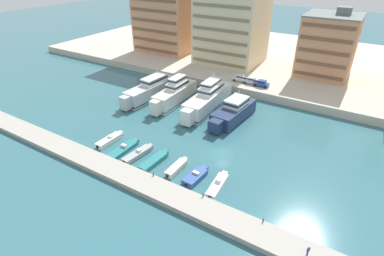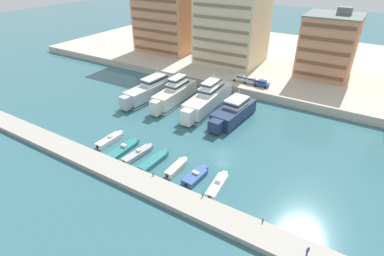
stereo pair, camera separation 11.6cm
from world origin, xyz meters
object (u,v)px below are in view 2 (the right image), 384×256
object	(u,v)px
yacht_white_mid_left	(208,99)
pedestrian_near_edge	(308,250)
yacht_navy_center_left	(233,112)
motorboat_white_far_left	(110,140)
motorboat_grey_mid_left	(138,154)
car_white_far_left	(240,78)
motorboat_teal_center_left	(154,161)
motorboat_cream_center	(176,168)
motorboat_white_mid_right	(217,185)
yacht_silver_far_left	(151,90)
motorboat_teal_left	(123,149)
car_silver_left	(251,80)
car_blue_mid_left	(262,83)
yacht_ivory_left	(175,94)

from	to	relation	value
yacht_white_mid_left	pedestrian_near_edge	world-z (taller)	yacht_white_mid_left
yacht_navy_center_left	motorboat_white_far_left	distance (m)	28.07
motorboat_grey_mid_left	car_white_far_left	distance (m)	41.23
motorboat_teal_center_left	pedestrian_near_edge	xyz separation A→B (m)	(28.64, -6.16, 1.40)
motorboat_white_far_left	motorboat_cream_center	size ratio (longest dim) A/B	1.13
motorboat_cream_center	yacht_navy_center_left	bearing A→B (deg)	88.66
yacht_white_mid_left	motorboat_grey_mid_left	xyz separation A→B (m)	(-1.49, -24.80, -2.11)
yacht_white_mid_left	yacht_navy_center_left	xyz separation A→B (m)	(7.68, -1.91, -0.67)
pedestrian_near_edge	car_white_far_left	bearing A→B (deg)	122.09
motorboat_white_mid_right	yacht_white_mid_left	bearing A→B (deg)	121.94
yacht_silver_far_left	motorboat_white_mid_right	distance (m)	38.81
motorboat_teal_left	motorboat_grey_mid_left	size ratio (longest dim) A/B	1.06
car_white_far_left	yacht_navy_center_left	bearing A→B (deg)	-70.85
car_silver_left	pedestrian_near_edge	xyz separation A→B (m)	(26.41, -47.24, -1.24)
yacht_silver_far_left	pedestrian_near_edge	world-z (taller)	yacht_silver_far_left
motorboat_grey_mid_left	car_blue_mid_left	size ratio (longest dim) A/B	1.82
yacht_ivory_left	pedestrian_near_edge	bearing A→B (deg)	-36.51
yacht_ivory_left	motorboat_teal_left	distance (m)	23.57
motorboat_teal_left	yacht_ivory_left	bearing A→B (deg)	98.89
car_blue_mid_left	motorboat_teal_left	bearing A→B (deg)	-107.83
yacht_ivory_left	yacht_navy_center_left	world-z (taller)	yacht_ivory_left
yacht_navy_center_left	car_blue_mid_left	bearing A→B (deg)	89.12
motorboat_teal_center_left	motorboat_grey_mid_left	bearing A→B (deg)	177.70
yacht_white_mid_left	car_blue_mid_left	bearing A→B (deg)	63.05
car_white_far_left	yacht_silver_far_left	bearing A→B (deg)	-133.49
car_white_far_left	car_blue_mid_left	size ratio (longest dim) A/B	1.01
yacht_ivory_left	motorboat_grey_mid_left	world-z (taller)	yacht_ivory_left
motorboat_teal_left	motorboat_teal_center_left	xyz separation A→B (m)	(7.51, -0.10, 0.04)
motorboat_teal_left	motorboat_teal_center_left	bearing A→B (deg)	-0.74
motorboat_grey_mid_left	car_silver_left	xyz separation A→B (m)	(6.17, 40.92, 2.60)
motorboat_white_mid_right	motorboat_grey_mid_left	bearing A→B (deg)	-179.83
yacht_silver_far_left	yacht_white_mid_left	xyz separation A→B (m)	(16.00, 2.05, 0.33)
yacht_navy_center_left	yacht_silver_far_left	bearing A→B (deg)	-179.64
motorboat_grey_mid_left	motorboat_white_mid_right	world-z (taller)	motorboat_white_mid_right
motorboat_cream_center	pedestrian_near_edge	xyz separation A→B (m)	(23.94, -6.63, 1.33)
yacht_navy_center_left	car_silver_left	world-z (taller)	yacht_navy_center_left
yacht_white_mid_left	motorboat_white_mid_right	size ratio (longest dim) A/B	2.97
yacht_white_mid_left	motorboat_teal_center_left	size ratio (longest dim) A/B	2.86
yacht_navy_center_left	motorboat_grey_mid_left	size ratio (longest dim) A/B	2.25
motorboat_white_far_left	yacht_navy_center_left	bearing A→B (deg)	52.11
motorboat_cream_center	motorboat_white_mid_right	xyz separation A→B (m)	(8.28, -0.26, -0.05)
car_silver_left	car_blue_mid_left	bearing A→B (deg)	-8.61
yacht_white_mid_left	motorboat_teal_center_left	world-z (taller)	yacht_white_mid_left
yacht_ivory_left	car_silver_left	distance (m)	22.26
yacht_ivory_left	yacht_white_mid_left	size ratio (longest dim) A/B	0.83
motorboat_teal_center_left	motorboat_cream_center	bearing A→B (deg)	5.70
yacht_ivory_left	motorboat_teal_center_left	xyz separation A→B (m)	(11.14, -23.29, -2.10)
motorboat_teal_left	pedestrian_near_edge	world-z (taller)	pedestrian_near_edge
car_blue_mid_left	pedestrian_near_edge	distance (m)	52.17
car_silver_left	yacht_silver_far_left	bearing A→B (deg)	-138.69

